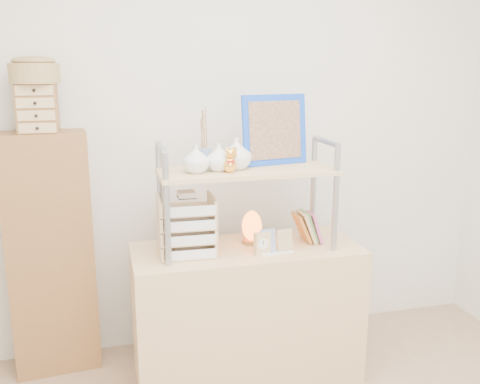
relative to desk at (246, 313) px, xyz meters
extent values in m
cube|color=silver|center=(0.00, 0.50, 0.93)|extent=(3.40, 0.02, 2.60)
cube|color=tan|center=(0.00, 0.00, 0.00)|extent=(1.20, 0.50, 0.75)
cube|color=brown|center=(-1.02, 0.37, 0.30)|extent=(0.47, 0.28, 1.35)
cylinder|color=#9499A1|center=(-0.43, -0.15, 0.65)|extent=(0.03, 0.03, 0.55)
cylinder|color=#9499A1|center=(-0.43, 0.15, 0.65)|extent=(0.03, 0.03, 0.55)
cylinder|color=#9499A1|center=(-0.43, 0.00, 0.93)|extent=(0.03, 0.30, 0.03)
cylinder|color=#9499A1|center=(0.43, -0.15, 0.65)|extent=(0.03, 0.03, 0.55)
cylinder|color=#9499A1|center=(0.43, 0.15, 0.65)|extent=(0.03, 0.03, 0.55)
cylinder|color=#9499A1|center=(0.43, 0.00, 0.93)|extent=(0.03, 0.30, 0.03)
cube|color=tan|center=(0.00, 0.00, 0.79)|extent=(0.90, 0.34, 0.02)
imported|color=silver|center=(-0.26, -0.02, 0.87)|extent=(0.13, 0.13, 0.14)
imported|color=silver|center=(-0.15, 0.00, 0.87)|extent=(0.13, 0.13, 0.14)
imported|color=silver|center=(-0.05, 0.02, 0.88)|extent=(0.16, 0.16, 0.16)
cylinder|color=#295DB4|center=(-0.19, 0.12, 0.85)|extent=(0.07, 0.07, 0.10)
cube|color=blue|center=(0.18, 0.10, 0.98)|extent=(0.37, 0.12, 0.37)
cube|color=#523925|center=(0.18, 0.09, 0.98)|extent=(0.30, 0.09, 0.30)
cube|color=#C6568E|center=(0.38, 0.00, 0.46)|extent=(0.07, 0.12, 0.17)
cube|color=#619E4F|center=(0.36, 0.02, 0.46)|extent=(0.07, 0.12, 0.17)
cube|color=tan|center=(0.34, 0.00, 0.46)|extent=(0.08, 0.13, 0.16)
cube|color=#C3752D|center=(0.31, 0.02, 0.46)|extent=(0.08, 0.14, 0.16)
cube|color=#DBB783|center=(-0.32, 0.00, 0.38)|extent=(0.28, 0.26, 0.01)
cube|color=white|center=(-0.32, -0.12, 0.41)|extent=(0.25, 0.02, 0.05)
cube|color=#DBB783|center=(-0.32, 0.00, 0.46)|extent=(0.28, 0.26, 0.01)
cube|color=white|center=(-0.32, -0.12, 0.48)|extent=(0.25, 0.02, 0.05)
cube|color=#DBB783|center=(-0.32, 0.00, 0.53)|extent=(0.28, 0.26, 0.01)
cube|color=white|center=(-0.32, -0.12, 0.56)|extent=(0.25, 0.02, 0.05)
cube|color=#DBB783|center=(-0.32, 0.00, 0.60)|extent=(0.28, 0.26, 0.01)
cube|color=white|center=(-0.32, -0.12, 0.63)|extent=(0.25, 0.02, 0.05)
cube|color=beige|center=(-0.32, -0.02, 0.69)|extent=(0.08, 0.08, 0.03)
cylinder|color=brown|center=(0.05, 0.07, 0.39)|extent=(0.10, 0.10, 0.02)
ellipsoid|color=orange|center=(0.05, 0.07, 0.48)|extent=(0.12, 0.11, 0.16)
cube|color=tan|center=(0.05, -0.12, 0.43)|extent=(0.09, 0.05, 0.12)
cylinder|color=white|center=(0.05, -0.13, 0.44)|extent=(0.06, 0.02, 0.06)
cube|color=white|center=(0.13, -0.12, 0.38)|extent=(0.18, 0.07, 0.01)
cube|color=navy|center=(0.08, -0.11, 0.44)|extent=(0.09, 0.04, 0.12)
cube|color=tan|center=(0.18, -0.11, 0.44)|extent=(0.09, 0.03, 0.11)
cube|color=brown|center=(-1.02, 0.35, 1.10)|extent=(0.20, 0.15, 0.25)
cube|color=tan|center=(-1.02, 0.27, 1.01)|extent=(0.18, 0.01, 0.05)
cube|color=tan|center=(-1.02, 0.27, 1.07)|extent=(0.18, 0.01, 0.05)
cube|color=tan|center=(-1.02, 0.27, 1.13)|extent=(0.18, 0.01, 0.05)
cube|color=tan|center=(-1.02, 0.27, 1.19)|extent=(0.18, 0.01, 0.05)
cylinder|color=olive|center=(-1.02, 0.35, 1.28)|extent=(0.25, 0.25, 0.10)
camera|label=1|loc=(-0.70, -2.58, 1.32)|focal=40.00mm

